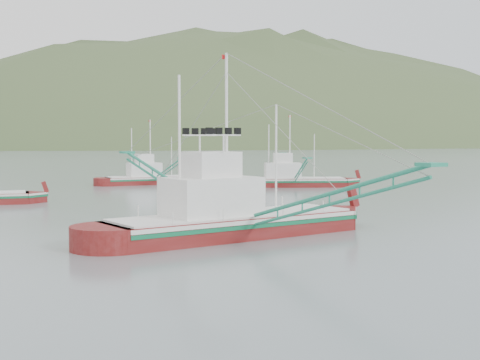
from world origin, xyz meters
name	(u,v)px	position (x,y,z in m)	size (l,w,h in m)	color
ground	(288,240)	(0.00, 0.00, 0.00)	(1200.00, 1200.00, 0.00)	slate
main_boat	(231,206)	(-2.48, 2.57, 1.87)	(16.63, 29.27, 11.90)	#620F0E
bg_boat_right	(292,171)	(23.47, 36.07, 1.95)	(13.62, 22.16, 9.50)	#620F0E
bg_boat_far	(152,175)	(9.82, 48.36, 1.24)	(12.51, 22.26, 9.02)	#620F0E
headland_right	(254,145)	(240.00, 430.00, 0.00)	(684.00, 432.00, 306.00)	#3A4E28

